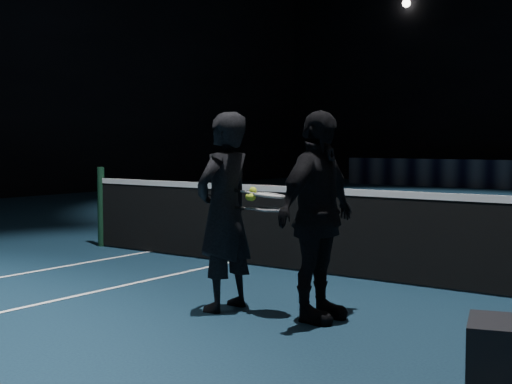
# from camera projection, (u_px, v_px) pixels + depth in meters

# --- Properties ---
(net_post_left) EXTENTS (0.10, 0.10, 1.10)m
(net_post_left) POSITION_uv_depth(u_px,v_px,m) (101.00, 207.00, 9.87)
(net_post_left) COLOR black
(net_post_left) RESTS_ON floor
(player_a) EXTENTS (0.42, 0.63, 1.70)m
(player_a) POSITION_uv_depth(u_px,v_px,m) (224.00, 212.00, 6.10)
(player_a) COLOR black
(player_a) RESTS_ON floor
(player_b) EXTENTS (0.43, 1.00, 1.70)m
(player_b) POSITION_uv_depth(u_px,v_px,m) (317.00, 216.00, 5.73)
(player_b) COLOR black
(player_b) RESTS_ON floor
(racket_lower) EXTENTS (0.71, 0.34, 0.03)m
(racket_lower) POSITION_uv_depth(u_px,v_px,m) (272.00, 210.00, 5.90)
(racket_lower) COLOR black
(racket_lower) RESTS_ON player_a
(racket_upper) EXTENTS (0.71, 0.38, 0.10)m
(racket_upper) POSITION_uv_depth(u_px,v_px,m) (269.00, 195.00, 5.95)
(racket_upper) COLOR black
(racket_upper) RESTS_ON player_b
(tennis_balls) EXTENTS (0.12, 0.10, 0.12)m
(tennis_balls) POSITION_uv_depth(u_px,v_px,m) (251.00, 195.00, 5.98)
(tennis_balls) COLOR #C8D22C
(tennis_balls) RESTS_ON racket_upper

